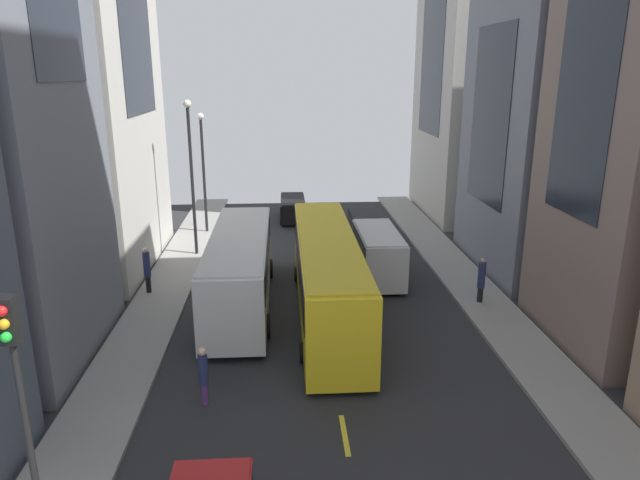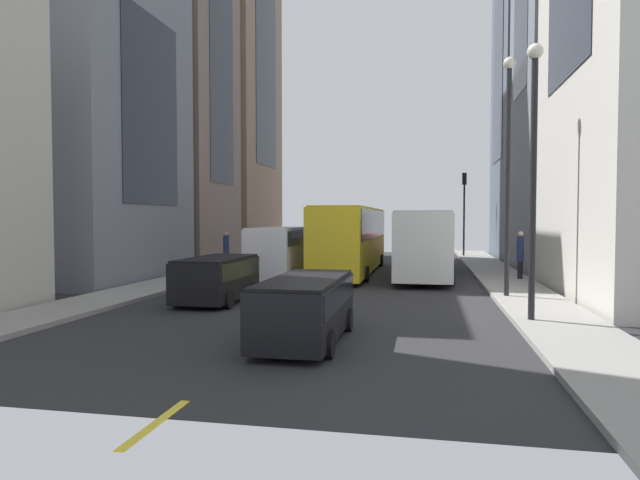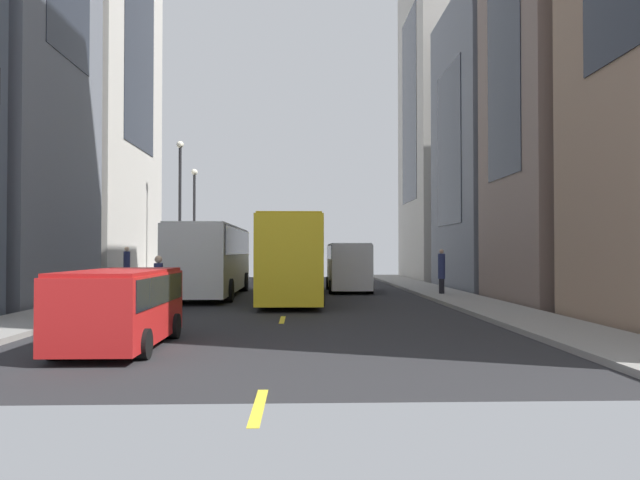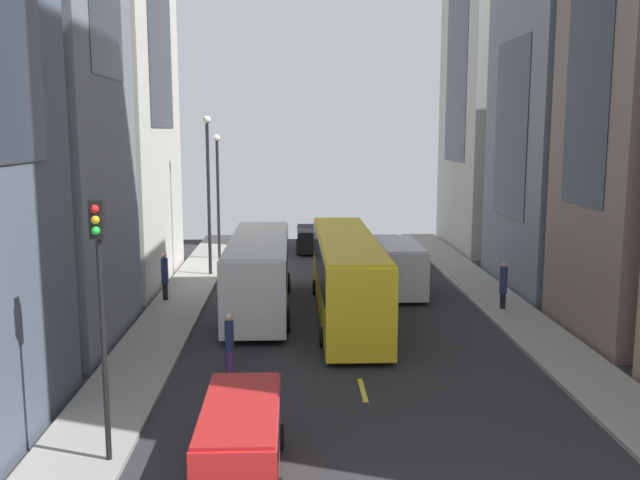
# 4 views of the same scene
# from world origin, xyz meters

# --- Properties ---
(ground_plane) EXTENTS (41.61, 41.61, 0.00)m
(ground_plane) POSITION_xyz_m (0.00, 0.00, 0.00)
(ground_plane) COLOR #28282B
(sidewalk_west) EXTENTS (2.51, 44.00, 0.15)m
(sidewalk_west) POSITION_xyz_m (-7.55, 0.00, 0.07)
(sidewalk_west) COLOR gray
(sidewalk_west) RESTS_ON ground
(sidewalk_east) EXTENTS (2.51, 44.00, 0.15)m
(sidewalk_east) POSITION_xyz_m (7.55, 0.00, 0.07)
(sidewalk_east) COLOR gray
(sidewalk_east) RESTS_ON ground
(lane_stripe_1) EXTENTS (0.16, 2.00, 0.01)m
(lane_stripe_1) POSITION_xyz_m (0.00, -10.50, 0.01)
(lane_stripe_1) COLOR yellow
(lane_stripe_1) RESTS_ON ground
(lane_stripe_2) EXTENTS (0.16, 2.00, 0.01)m
(lane_stripe_2) POSITION_xyz_m (0.00, 0.00, 0.01)
(lane_stripe_2) COLOR yellow
(lane_stripe_2) RESTS_ON ground
(lane_stripe_3) EXTENTS (0.16, 2.00, 0.01)m
(lane_stripe_3) POSITION_xyz_m (0.00, 10.50, 0.01)
(lane_stripe_3) COLOR yellow
(lane_stripe_3) RESTS_ON ground
(lane_stripe_4) EXTENTS (0.16, 2.00, 0.01)m
(lane_stripe_4) POSITION_xyz_m (0.00, 21.00, 0.01)
(lane_stripe_4) COLOR yellow
(lane_stripe_4) RESTS_ON ground
(building_east_2) EXTENTS (9.14, 9.47, 16.32)m
(building_east_2) POSITION_xyz_m (13.53, 4.20, 8.16)
(building_east_2) COLOR slate
(building_east_2) RESTS_ON ground
(building_east_3) EXTENTS (6.18, 10.73, 26.74)m
(building_east_3) POSITION_xyz_m (12.06, 16.62, 13.37)
(building_east_3) COLOR #B7B2A8
(building_east_3) RESTS_ON ground
(city_bus_white) EXTENTS (2.80, 11.26, 3.35)m
(city_bus_white) POSITION_xyz_m (-3.71, -0.34, 2.01)
(city_bus_white) COLOR silver
(city_bus_white) RESTS_ON ground
(streetcar_yellow) EXTENTS (2.70, 13.69, 3.59)m
(streetcar_yellow) POSITION_xyz_m (0.16, -1.69, 2.12)
(streetcar_yellow) COLOR yellow
(streetcar_yellow) RESTS_ON ground
(delivery_van_white) EXTENTS (2.25, 5.40, 2.58)m
(delivery_van_white) POSITION_xyz_m (3.13, 2.64, 1.51)
(delivery_van_white) COLOR white
(delivery_van_white) RESTS_ON ground
(car_black_0) EXTENTS (2.02, 4.20, 1.62)m
(car_black_0) POSITION_xyz_m (3.50, 9.83, 0.96)
(car_black_0) COLOR black
(car_black_0) RESTS_ON ground
(car_red_1) EXTENTS (1.99, 4.60, 1.75)m
(car_red_1) POSITION_xyz_m (-3.44, -15.85, 1.03)
(car_red_1) COLOR red
(car_red_1) RESTS_ON ground
(car_black_2) EXTENTS (1.87, 4.66, 1.57)m
(car_black_2) POSITION_xyz_m (-0.99, 15.38, 0.93)
(car_black_2) COLOR black
(car_black_2) RESTS_ON ground
(pedestrian_crossing_near) EXTENTS (0.34, 0.34, 2.11)m
(pedestrian_crossing_near) POSITION_xyz_m (7.30, -1.05, 1.26)
(pedestrian_crossing_near) COLOR black
(pedestrian_crossing_near) RESTS_ON ground
(pedestrian_walking_far) EXTENTS (0.33, 0.33, 2.25)m
(pedestrian_walking_far) POSITION_xyz_m (-8.24, 1.16, 1.35)
(pedestrian_walking_far) COLOR black
(pedestrian_walking_far) RESTS_ON ground
(pedestrian_crossing_mid) EXTENTS (0.31, 0.31, 2.01)m
(pedestrian_crossing_mid) POSITION_xyz_m (-4.34, -8.56, 1.09)
(pedestrian_crossing_mid) COLOR #593372
(pedestrian_crossing_mid) RESTS_ON ground
(traffic_light_near_corner) EXTENTS (0.32, 0.44, 6.37)m
(traffic_light_near_corner) POSITION_xyz_m (-6.70, -15.23, 4.54)
(traffic_light_near_corner) COLOR black
(traffic_light_near_corner) RESTS_ON ground
(streetlamp_near) EXTENTS (0.44, 0.44, 7.72)m
(streetlamp_near) POSITION_xyz_m (-6.80, 12.07, 4.82)
(streetlamp_near) COLOR black
(streetlamp_near) RESTS_ON ground
(streetlamp_far) EXTENTS (0.44, 0.44, 8.75)m
(streetlamp_far) POSITION_xyz_m (-6.80, 7.18, 5.37)
(streetlamp_far) COLOR black
(streetlamp_far) RESTS_ON ground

